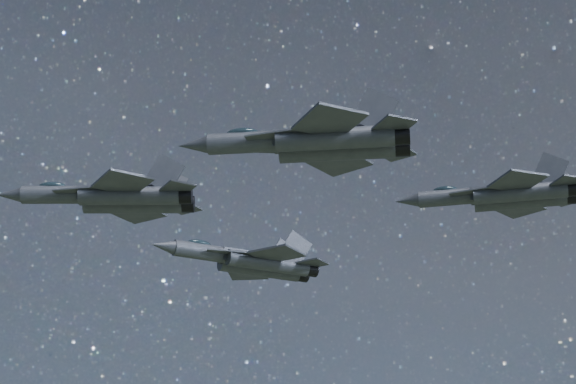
{
  "coord_description": "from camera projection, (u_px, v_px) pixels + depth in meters",
  "views": [
    {
      "loc": [
        -3.62,
        -79.53,
        121.18
      ],
      "look_at": [
        1.04,
        1.55,
        153.85
      ],
      "focal_mm": 60.0,
      "sensor_mm": 36.0,
      "label": 1
    }
  ],
  "objects": [
    {
      "name": "jet_lead",
      "position": [
        115.0,
        197.0,
        81.19
      ],
      "size": [
        17.54,
        12.39,
        4.44
      ],
      "rotation": [
        0.0,
        0.0,
        -0.06
      ],
      "color": "#30333C"
    },
    {
      "name": "jet_left",
      "position": [
        251.0,
        261.0,
        102.42
      ],
      "size": [
        19.08,
        12.57,
        4.89
      ],
      "rotation": [
        0.0,
        0.0,
        0.4
      ],
      "color": "#30333C"
    },
    {
      "name": "jet_slot",
      "position": [
        504.0,
        195.0,
        90.71
      ],
      "size": [
        17.99,
        12.16,
        4.53
      ],
      "rotation": [
        0.0,
        0.0,
        -0.28
      ],
      "color": "#30333C"
    },
    {
      "name": "jet_right",
      "position": [
        317.0,
        142.0,
        74.25
      ],
      "size": [
        19.11,
        13.2,
        4.8
      ],
      "rotation": [
        0.0,
        0.0,
        -0.18
      ],
      "color": "#30333C"
    }
  ]
}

